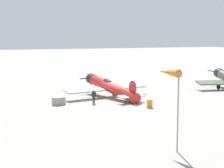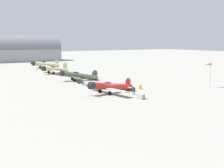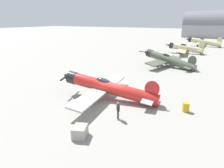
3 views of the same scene
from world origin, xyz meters
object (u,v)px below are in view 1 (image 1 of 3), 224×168
at_px(fuel_drum, 150,104).
at_px(airplane_foreground, 110,87).
at_px(ground_crew_mechanic, 94,95).
at_px(equipment_crate, 59,101).
at_px(windsock_mast, 169,75).

bearing_deg(fuel_drum, airplane_foreground, -174.25).
bearing_deg(ground_crew_mechanic, equipment_crate, 36.38).
bearing_deg(fuel_drum, ground_crew_mechanic, -138.16).
xyz_separation_m(ground_crew_mechanic, fuel_drum, (4.95, 4.43, -0.56)).
distance_m(equipment_crate, windsock_mast, 19.66).
relative_size(airplane_foreground, fuel_drum, 13.21).
distance_m(airplane_foreground, ground_crew_mechanic, 4.78).
height_order(equipment_crate, windsock_mast, windsock_mast).
xyz_separation_m(airplane_foreground, equipment_crate, (1.86, -7.41, -0.91)).
bearing_deg(airplane_foreground, fuel_drum, 178.80).
bearing_deg(equipment_crate, fuel_drum, 53.00).
height_order(ground_crew_mechanic, equipment_crate, ground_crew_mechanic).
bearing_deg(ground_crew_mechanic, airplane_foreground, -84.82).
xyz_separation_m(ground_crew_mechanic, equipment_crate, (-1.25, -3.79, -0.57)).
bearing_deg(windsock_mast, airplane_foreground, 163.89).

